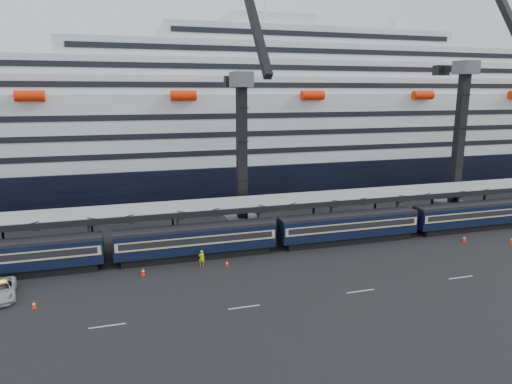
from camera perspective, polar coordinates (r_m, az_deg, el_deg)
ground at (r=58.18m, az=23.15°, el=-8.09°), size 260.00×260.00×0.00m
train at (r=62.60m, az=14.21°, el=-3.91°), size 133.05×3.00×4.05m
canopy at (r=67.56m, az=16.01°, el=-0.15°), size 130.00×6.25×5.53m
cruise_ship at (r=94.36m, az=5.18°, el=8.08°), size 214.09×28.84×34.00m
crane_dark_near at (r=62.52m, az=-1.69°, el=5.56°), size 4.50×17.75×35.08m
crane_dark_mid at (r=78.21m, az=24.32°, el=6.90°), size 4.50×18.24×39.64m
pickup_truck at (r=50.94m, az=-29.32°, el=-10.67°), size 3.51×6.06×1.59m
worker at (r=52.69m, az=-6.81°, el=-8.19°), size 0.68×0.46×1.84m
traffic_cone_a at (r=47.55m, az=-26.02°, el=-12.50°), size 0.37×0.37×0.74m
traffic_cone_b at (r=51.51m, az=-13.95°, el=-9.58°), size 0.42×0.42×0.85m
traffic_cone_c at (r=52.51m, az=-3.66°, el=-8.86°), size 0.36×0.36×0.72m
traffic_cone_d at (r=66.63m, az=24.59°, el=-5.28°), size 0.43×0.43×0.87m
traffic_cone_e at (r=69.04m, az=29.33°, el=-5.20°), size 0.39×0.39×0.79m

